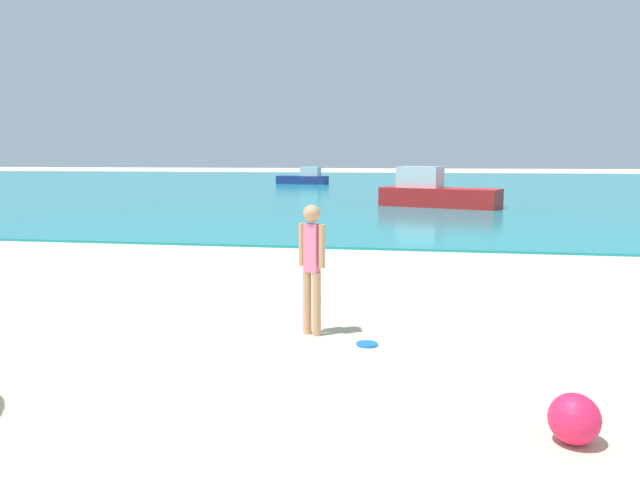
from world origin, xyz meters
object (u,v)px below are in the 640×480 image
object	(u,v)px
boat_far	(304,178)
beach_ball	(574,419)
person_standing	(312,262)
frisbee	(367,344)
boat_near	(435,193)

from	to	relation	value
boat_far	beach_ball	distance (m)	40.07
person_standing	beach_ball	bearing A→B (deg)	-22.26
frisbee	beach_ball	xyz separation A→B (m)	(1.72, -2.12, 0.18)
boat_far	beach_ball	size ratio (longest dim) A/B	9.99
person_standing	beach_ball	size ratio (longest dim) A/B	4.08
frisbee	boat_far	distance (m)	37.62
frisbee	boat_near	xyz separation A→B (m)	(1.13, 18.53, 0.60)
person_standing	boat_far	xyz separation A→B (m)	(-7.08, 36.50, -0.40)
person_standing	boat_near	distance (m)	18.31
boat_near	boat_far	world-z (taller)	boat_near
person_standing	boat_far	size ratio (longest dim) A/B	0.41
person_standing	frisbee	world-z (taller)	person_standing
person_standing	boat_near	xyz separation A→B (m)	(1.82, 18.22, -0.27)
frisbee	beach_ball	world-z (taller)	beach_ball
person_standing	beach_ball	xyz separation A→B (m)	(2.41, -2.43, -0.69)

